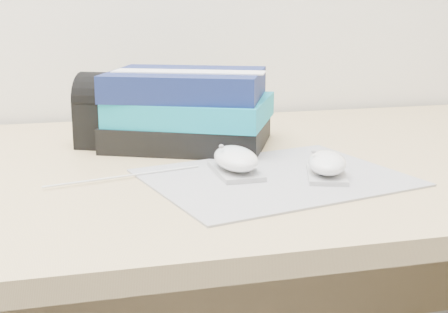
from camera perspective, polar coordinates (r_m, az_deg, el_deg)
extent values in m
cube|color=tan|center=(1.03, 0.26, -1.01)|extent=(1.60, 0.80, 0.03)
cube|color=tan|center=(1.51, -3.43, -10.81)|extent=(1.52, 0.03, 0.35)
cube|color=gray|center=(0.92, 4.69, -1.93)|extent=(0.42, 0.36, 0.00)
cube|color=#AAA9AC|center=(0.93, 1.08, -1.36)|extent=(0.06, 0.11, 0.01)
ellipsoid|color=white|center=(0.93, 1.09, -0.17)|extent=(0.06, 0.11, 0.03)
ellipsoid|color=#969699|center=(0.92, -0.24, 0.92)|extent=(0.01, 0.01, 0.01)
cube|color=#ACABAE|center=(0.93, 9.36, -1.64)|extent=(0.08, 0.11, 0.01)
ellipsoid|color=white|center=(0.92, 9.40, -0.55)|extent=(0.08, 0.11, 0.03)
ellipsoid|color=#98989B|center=(0.91, 8.17, 0.44)|extent=(0.01, 0.01, 0.01)
cylinder|color=white|center=(0.92, -9.07, -1.78)|extent=(0.23, 0.06, 0.00)
cube|color=black|center=(1.13, -3.21, 2.19)|extent=(0.34, 0.31, 0.04)
cube|color=#1094B3|center=(1.12, -2.95, 4.34)|extent=(0.33, 0.31, 0.04)
cube|color=navy|center=(1.12, -3.46, 6.62)|extent=(0.33, 0.30, 0.05)
cube|color=white|center=(1.09, -3.24, 7.75)|extent=(0.27, 0.15, 0.00)
cube|color=black|center=(1.13, -9.52, 2.97)|extent=(0.17, 0.15, 0.08)
cylinder|color=black|center=(1.13, -9.61, 5.17)|extent=(0.17, 0.15, 0.10)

